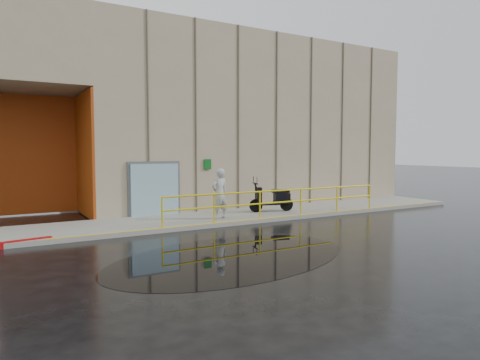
% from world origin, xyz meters
% --- Properties ---
extents(ground, '(120.00, 120.00, 0.00)m').
position_xyz_m(ground, '(0.00, 0.00, 0.00)').
color(ground, black).
rests_on(ground, ground).
extents(sidewalk, '(20.00, 3.00, 0.15)m').
position_xyz_m(sidewalk, '(4.00, 4.50, 0.07)').
color(sidewalk, gray).
rests_on(sidewalk, ground).
extents(building, '(20.00, 10.17, 8.00)m').
position_xyz_m(building, '(5.10, 10.98, 4.21)').
color(building, gray).
rests_on(building, ground).
extents(guardrail, '(9.56, 0.06, 1.03)m').
position_xyz_m(guardrail, '(4.25, 3.15, 0.68)').
color(guardrail, '#D6C00B').
rests_on(guardrail, sidewalk).
extents(person, '(0.74, 0.55, 1.86)m').
position_xyz_m(person, '(1.98, 3.86, 1.08)').
color(person, '#AEAEB3').
rests_on(person, sidewalk).
extents(scooter, '(1.92, 1.04, 1.45)m').
position_xyz_m(scooter, '(4.71, 4.42, 0.98)').
color(scooter, black).
rests_on(scooter, sidewalk).
extents(red_curb, '(2.40, 0.58, 0.18)m').
position_xyz_m(red_curb, '(-5.00, 3.10, 0.09)').
color(red_curb, '#9D090A').
rests_on(red_curb, ground).
extents(puddle, '(7.50, 5.44, 0.01)m').
position_xyz_m(puddle, '(-0.11, -0.85, 0.00)').
color(puddle, black).
rests_on(puddle, ground).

